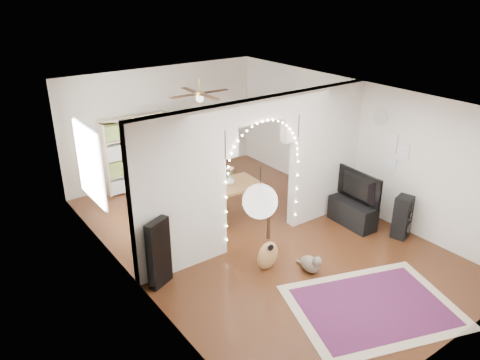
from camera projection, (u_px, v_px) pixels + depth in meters
floor at (258, 237)px, 8.95m from camera, size 7.50×7.50×0.00m
ceiling at (261, 98)px, 7.88m from camera, size 5.00×7.50×0.02m
wall_back at (163, 123)px, 11.20m from camera, size 5.00×0.02×2.70m
wall_front at (452, 268)px, 5.63m from camera, size 5.00×0.02×2.70m
wall_left at (130, 209)px, 7.07m from camera, size 0.02×7.50×2.70m
wall_right at (354, 145)px, 9.76m from camera, size 0.02×7.50×2.70m
divider_wall at (260, 168)px, 8.39m from camera, size 5.00×0.20×2.70m
fairy_lights at (264, 163)px, 8.24m from camera, size 1.64×0.04×1.60m
window at (89, 164)px, 8.36m from camera, size 0.04×1.20×1.40m
wall_clock at (381, 117)px, 9.01m from camera, size 0.03×0.31×0.31m
picture_frames at (394, 152)px, 8.95m from camera, size 0.02×0.50×0.70m
paper_lantern at (260, 201)px, 5.25m from camera, size 0.40×0.40×0.40m
ceiling_fan at (200, 94)px, 9.48m from camera, size 1.10×1.10×0.30m
area_rug at (373, 307)px, 7.04m from camera, size 2.87×2.50×0.02m
guitar_case at (159, 253)px, 7.35m from camera, size 0.46×0.31×1.15m
acoustic_guitar at (268, 245)px, 7.79m from camera, size 0.45×0.19×1.08m
tabby_cat at (311, 264)px, 7.83m from camera, size 0.26×0.58×0.38m
floor_speaker at (402, 217)px, 8.80m from camera, size 0.39×0.36×0.84m
media_console at (352, 213)px, 9.31m from camera, size 0.44×1.02×0.50m
tv at (355, 188)px, 9.09m from camera, size 0.19×1.08×0.62m
bookcase at (138, 153)px, 10.78m from camera, size 1.69×1.07×1.70m
dining_table at (230, 188)px, 9.39m from camera, size 1.24×0.87×0.76m
flower_vase at (230, 180)px, 9.32m from camera, size 0.19×0.19×0.19m
dining_chair_left at (208, 214)px, 9.32m from camera, size 0.62×0.63×0.47m
dining_chair_right at (177, 186)px, 10.46m from camera, size 0.59×0.61×0.54m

